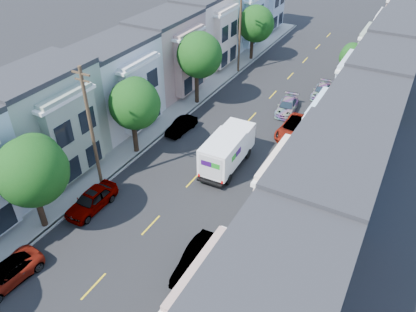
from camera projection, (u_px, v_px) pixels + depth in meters
ground at (151, 225)px, 29.10m from camera, size 160.00×160.00×0.00m
road_slab at (239, 130)px, 39.89m from camera, size 12.00×70.00×0.02m
curb_left at (187, 115)px, 42.25m from camera, size 0.30×70.00×0.15m
curb_right at (299, 146)px, 37.47m from camera, size 0.30×70.00×0.15m
sidewalk_left at (176, 113)px, 42.76m from camera, size 2.60×70.00×0.15m
sidewalk_right at (312, 150)px, 36.95m from camera, size 2.60×70.00×0.15m
centerline at (239, 131)px, 39.90m from camera, size 0.12×70.00×0.01m
townhouse_row_left at (147, 105)px, 44.31m from camera, size 5.00×70.00×8.50m
townhouse_row_right at (355, 162)px, 35.49m from camera, size 5.00×70.00×8.50m
tree_b at (31, 171)px, 26.09m from camera, size 4.70×4.70×7.38m
tree_c at (134, 104)px, 33.90m from camera, size 4.35×4.35×7.13m
tree_d at (199, 55)px, 41.42m from camera, size 4.70×4.70×7.92m
tree_e at (255, 24)px, 52.41m from camera, size 4.70×4.70×7.22m
tree_far_r at (352, 58)px, 45.73m from camera, size 3.10×3.10×5.31m
utility_pole_near at (91, 129)px, 30.09m from camera, size 1.60×0.26×10.00m
utility_pole_far at (240, 32)px, 48.81m from camera, size 1.60×0.26×10.00m
fedex_truck at (227, 149)px, 34.05m from camera, size 2.49×6.46×3.10m
lead_sedan at (287, 106)px, 42.67m from camera, size 2.36×4.57×1.31m
parked_left_b at (6, 274)px, 24.76m from camera, size 2.51×4.70×1.26m
parked_left_c at (92, 200)px, 30.19m from camera, size 1.82×4.70×1.52m
parked_left_d at (181, 126)px, 39.38m from camera, size 1.58×3.85×1.26m
parked_right_b at (198, 260)px, 25.50m from camera, size 1.87×4.70×1.54m
parked_right_c at (294, 128)px, 38.82m from camera, size 2.63×5.40×1.48m
parked_right_d at (322, 91)px, 45.81m from camera, size 1.86×4.15×1.23m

